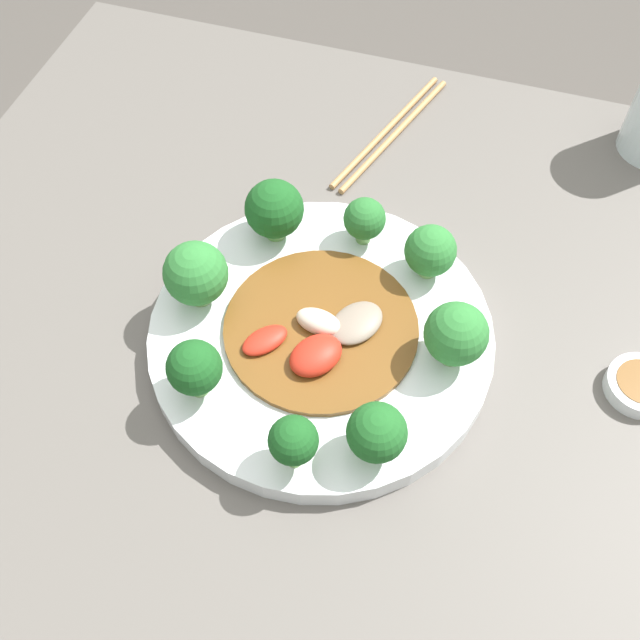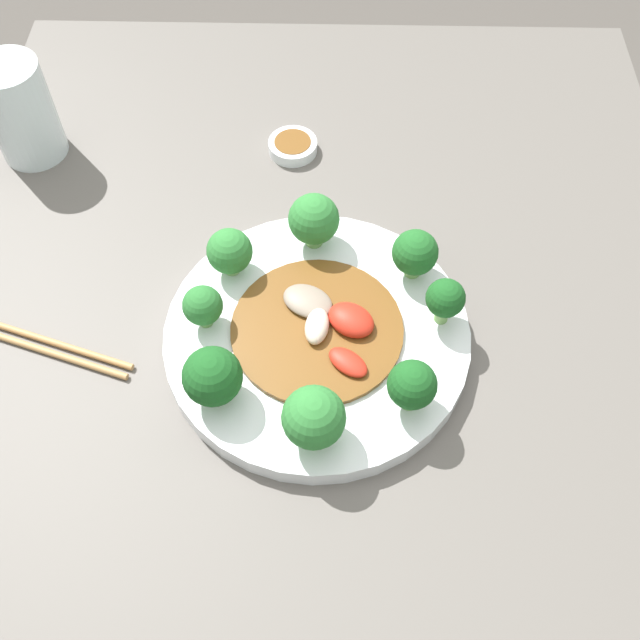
% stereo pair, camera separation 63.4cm
% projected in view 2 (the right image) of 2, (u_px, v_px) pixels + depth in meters
% --- Properties ---
extents(ground_plane, '(8.00, 8.00, 0.00)m').
position_uv_depth(ground_plane, '(319.00, 521.00, 1.40)').
color(ground_plane, '#4C4742').
extents(table, '(1.00, 0.85, 0.71)m').
position_uv_depth(table, '(319.00, 441.00, 1.10)').
color(table, '#5B5651').
rests_on(table, ground_plane).
extents(plate, '(0.31, 0.31, 0.02)m').
position_uv_depth(plate, '(320.00, 337.00, 0.77)').
color(plate, silver).
rests_on(plate, table).
extents(broccoli_west, '(0.06, 0.06, 0.07)m').
position_uv_depth(broccoli_west, '(314.00, 220.00, 0.80)').
color(broccoli_west, '#70A356').
rests_on(broccoli_west, plate).
extents(broccoli_south, '(0.04, 0.04, 0.05)m').
position_uv_depth(broccoli_south, '(203.00, 306.00, 0.75)').
color(broccoli_south, '#70A356').
rests_on(broccoli_south, plate).
extents(broccoli_northwest, '(0.05, 0.05, 0.06)m').
position_uv_depth(broccoli_northwest, '(415.00, 253.00, 0.78)').
color(broccoli_northwest, '#7AAD5B').
rests_on(broccoli_northwest, plate).
extents(broccoli_north, '(0.04, 0.04, 0.06)m').
position_uv_depth(broccoli_north, '(445.00, 299.00, 0.74)').
color(broccoli_north, '#7AAD5B').
rests_on(broccoli_north, plate).
extents(broccoli_southwest, '(0.05, 0.05, 0.06)m').
position_uv_depth(broccoli_southwest, '(230.00, 252.00, 0.78)').
color(broccoli_southwest, '#89B76B').
rests_on(broccoli_southwest, plate).
extents(broccoli_northeast, '(0.05, 0.05, 0.06)m').
position_uv_depth(broccoli_northeast, '(412.00, 385.00, 0.69)').
color(broccoli_northeast, '#70A356').
rests_on(broccoli_northeast, plate).
extents(broccoli_east, '(0.06, 0.06, 0.07)m').
position_uv_depth(broccoli_east, '(309.00, 418.00, 0.67)').
color(broccoli_east, '#89B76B').
rests_on(broccoli_east, plate).
extents(broccoli_southeast, '(0.06, 0.06, 0.07)m').
position_uv_depth(broccoli_southeast, '(212.00, 377.00, 0.69)').
color(broccoli_southeast, '#7AAD5B').
rests_on(broccoli_southeast, plate).
extents(stirfry_center, '(0.18, 0.18, 0.02)m').
position_uv_depth(stirfry_center, '(324.00, 326.00, 0.76)').
color(stirfry_center, brown).
rests_on(stirfry_center, plate).
extents(drinking_glass, '(0.08, 0.08, 0.13)m').
position_uv_depth(drinking_glass, '(20.00, 111.00, 0.89)').
color(drinking_glass, silver).
rests_on(drinking_glass, table).
extents(chopsticks, '(0.09, 0.21, 0.01)m').
position_uv_depth(chopsticks, '(36.00, 342.00, 0.78)').
color(chopsticks, '#AD7F4C').
rests_on(chopsticks, table).
extents(sauce_dish, '(0.06, 0.06, 0.02)m').
position_uv_depth(sauce_dish, '(293.00, 146.00, 0.94)').
color(sauce_dish, silver).
rests_on(sauce_dish, table).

